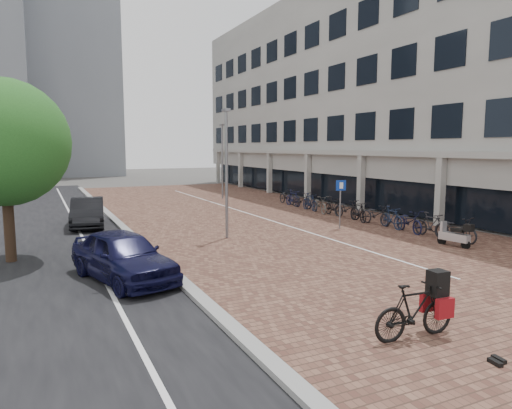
# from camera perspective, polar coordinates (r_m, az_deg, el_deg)

# --- Properties ---
(ground) EXTENTS (140.00, 140.00, 0.00)m
(ground) POSITION_cam_1_polar(r_m,az_deg,el_deg) (15.35, 9.70, -7.33)
(ground) COLOR #474442
(ground) RESTS_ON ground
(plaza_brick) EXTENTS (14.50, 42.00, 0.04)m
(plaza_brick) POSITION_cam_1_polar(r_m,az_deg,el_deg) (26.64, -1.63, -1.09)
(plaza_brick) COLOR brown
(plaza_brick) RESTS_ON ground
(street_asphalt) EXTENTS (8.00, 50.00, 0.03)m
(street_asphalt) POSITION_cam_1_polar(r_m,az_deg,el_deg) (24.45, -25.99, -2.56)
(street_asphalt) COLOR black
(street_asphalt) RESTS_ON ground
(curb) EXTENTS (0.35, 42.00, 0.14)m
(curb) POSITION_cam_1_polar(r_m,az_deg,el_deg) (24.68, -16.91, -1.91)
(curb) COLOR gray
(curb) RESTS_ON ground
(lane_line) EXTENTS (0.12, 44.00, 0.00)m
(lane_line) POSITION_cam_1_polar(r_m,az_deg,el_deg) (24.49, -21.31, -2.27)
(lane_line) COLOR white
(lane_line) RESTS_ON street_asphalt
(parking_line) EXTENTS (0.10, 30.00, 0.00)m
(parking_line) POSITION_cam_1_polar(r_m,az_deg,el_deg) (26.71, -1.24, -1.01)
(parking_line) COLOR white
(parking_line) RESTS_ON plaza_brick
(office_building) EXTENTS (8.40, 40.00, 15.00)m
(office_building) POSITION_cam_1_polar(r_m,az_deg,el_deg) (35.76, 12.41, 14.39)
(office_building) COLOR #ABABA5
(office_building) RESTS_ON ground
(car_navy) EXTENTS (2.82, 4.57, 1.45)m
(car_navy) POSITION_cam_1_polar(r_m,az_deg,el_deg) (13.75, -16.03, -6.09)
(car_navy) COLOR black
(car_navy) RESTS_ON ground
(car_dark) EXTENTS (1.96, 4.34, 1.38)m
(car_dark) POSITION_cam_1_polar(r_m,az_deg,el_deg) (23.56, -20.02, -0.92)
(car_dark) COLOR black
(car_dark) RESTS_ON ground
(hero_bike) EXTENTS (1.93, 0.64, 1.34)m
(hero_bike) POSITION_cam_1_polar(r_m,az_deg,el_deg) (9.88, 18.95, -12.18)
(hero_bike) COLOR black
(hero_bike) RESTS_ON ground
(shoes) EXTENTS (0.40, 0.35, 0.09)m
(shoes) POSITION_cam_1_polar(r_m,az_deg,el_deg) (9.56, 27.64, -16.83)
(shoes) COLOR black
(shoes) RESTS_ON ground
(scooter_front) EXTENTS (0.66, 1.44, 0.95)m
(scooter_front) POSITION_cam_1_polar(r_m,az_deg,el_deg) (19.22, 23.22, -3.44)
(scooter_front) COLOR silver
(scooter_front) RESTS_ON ground
(parking_sign) EXTENTS (0.47, 0.15, 2.28)m
(parking_sign) POSITION_cam_1_polar(r_m,az_deg,el_deg) (21.74, 10.36, 0.94)
(parking_sign) COLOR slate
(parking_sign) RESTS_ON ground
(lamp_near) EXTENTS (0.12, 0.12, 5.28)m
(lamp_near) POSITION_cam_1_polar(r_m,az_deg,el_deg) (19.09, -3.65, 3.60)
(lamp_near) COLOR gray
(lamp_near) RESTS_ON ground
(lamp_far) EXTENTS (0.12, 0.12, 5.39)m
(lamp_far) POSITION_cam_1_polar(r_m,az_deg,el_deg) (34.12, -4.17, 5.21)
(lamp_far) COLOR slate
(lamp_far) RESTS_ON ground
(street_tree) EXTENTS (4.13, 4.13, 6.01)m
(street_tree) POSITION_cam_1_polar(r_m,az_deg,el_deg) (17.21, -28.26, 6.33)
(street_tree) COLOR #382619
(street_tree) RESTS_ON ground
(bike_row) EXTENTS (1.42, 15.79, 1.05)m
(bike_row) POSITION_cam_1_polar(r_m,az_deg,el_deg) (25.17, 11.14, -0.53)
(bike_row) COLOR black
(bike_row) RESTS_ON ground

